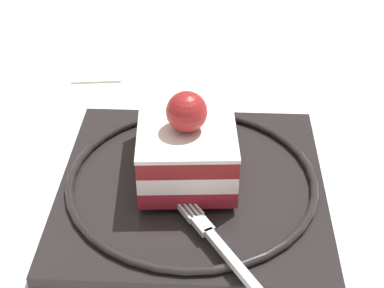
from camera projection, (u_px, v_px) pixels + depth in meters
The scene contains 5 objects.
ground_plane at pixel (167, 211), 0.44m from camera, with size 2.40×2.40×0.00m, color silver.
dessert_plate at pixel (192, 186), 0.45m from camera, with size 0.21×0.21×0.02m.
cake_slice at pixel (187, 139), 0.44m from camera, with size 0.08×0.11×0.07m.
fork at pixel (219, 245), 0.38m from camera, with size 0.07×0.12×0.00m.
folded_napkin at pixel (99, 60), 0.63m from camera, with size 0.09×0.05×0.00m, color beige.
Camera 1 is at (0.03, -0.33, 0.30)m, focal length 54.94 mm.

